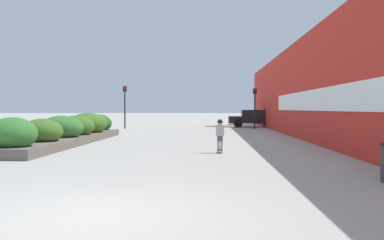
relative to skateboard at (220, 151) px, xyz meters
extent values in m
plane|color=#A3A099|center=(-2.07, -9.16, -0.07)|extent=(300.00, 300.00, 0.00)
cube|color=red|center=(4.61, 6.53, 2.57)|extent=(0.60, 47.26, 5.29)
cube|color=white|center=(4.27, 0.47, 1.91)|extent=(0.06, 26.18, 0.95)
cube|color=#605B54|center=(-6.86, 3.77, 0.11)|extent=(1.91, 12.95, 0.35)
ellipsoid|color=#33702D|center=(-6.85, -1.69, 0.70)|extent=(1.60, 1.59, 1.11)
ellipsoid|color=#3D6623|center=(-6.78, 0.60, 0.65)|extent=(1.58, 1.61, 0.99)
ellipsoid|color=#33702D|center=(-6.86, 2.98, 0.68)|extent=(1.91, 1.75, 1.07)
ellipsoid|color=#3D6623|center=(-6.77, 4.77, 0.68)|extent=(1.70, 1.61, 1.05)
ellipsoid|color=#3D6623|center=(-6.83, 6.92, 0.72)|extent=(2.00, 2.36, 1.17)
ellipsoid|color=#286028|center=(-6.89, 9.40, 0.67)|extent=(1.47, 1.65, 1.03)
cube|color=navy|center=(0.00, 0.00, 0.02)|extent=(0.20, 0.63, 0.01)
cylinder|color=beige|center=(-0.06, 0.22, -0.04)|extent=(0.05, 0.07, 0.06)
cylinder|color=beige|center=(0.08, 0.21, -0.04)|extent=(0.05, 0.07, 0.06)
cylinder|color=beige|center=(-0.08, -0.21, -0.04)|extent=(0.05, 0.07, 0.06)
cylinder|color=beige|center=(0.06, -0.22, -0.04)|extent=(0.05, 0.07, 0.06)
cylinder|color=tan|center=(-0.06, 0.00, 0.28)|extent=(0.10, 0.10, 0.51)
cylinder|color=tan|center=(0.06, 0.00, 0.28)|extent=(0.10, 0.10, 0.51)
cube|color=#4C4C51|center=(0.00, 0.00, 0.45)|extent=(0.19, 0.16, 0.18)
cube|color=#B2B2B7|center=(0.00, 0.00, 0.74)|extent=(0.30, 0.16, 0.40)
cylinder|color=tan|center=(-0.33, 0.02, 0.89)|extent=(0.38, 0.09, 0.07)
cylinder|color=tan|center=(0.33, -0.02, 0.89)|extent=(0.38, 0.09, 0.07)
sphere|color=tan|center=(0.00, 0.00, 1.02)|extent=(0.17, 0.17, 0.17)
sphere|color=black|center=(0.00, 0.00, 1.05)|extent=(0.19, 0.19, 0.19)
cube|color=black|center=(3.33, 21.74, 0.57)|extent=(4.19, 1.75, 0.60)
cube|color=black|center=(3.50, 21.74, 1.15)|extent=(2.30, 1.54, 0.56)
cylinder|color=black|center=(2.03, 20.91, 0.27)|extent=(0.67, 0.22, 0.67)
cylinder|color=black|center=(2.03, 22.58, 0.27)|extent=(0.67, 0.22, 0.67)
cylinder|color=black|center=(4.63, 20.91, 0.27)|extent=(0.67, 0.22, 0.67)
cylinder|color=black|center=(4.63, 22.58, 0.27)|extent=(0.67, 0.22, 0.67)
cube|color=black|center=(11.84, 22.92, 0.63)|extent=(4.25, 1.94, 0.74)
cube|color=black|center=(12.01, 22.92, 1.25)|extent=(2.34, 1.71, 0.49)
cylinder|color=black|center=(10.53, 22.00, 0.26)|extent=(0.66, 0.22, 0.66)
cylinder|color=black|center=(10.53, 23.84, 0.26)|extent=(0.66, 0.22, 0.66)
cylinder|color=black|center=(13.16, 22.00, 0.26)|extent=(0.66, 0.22, 0.66)
cylinder|color=black|center=(13.16, 23.84, 0.26)|extent=(0.66, 0.22, 0.66)
cylinder|color=black|center=(-7.21, 18.59, 1.41)|extent=(0.11, 0.11, 2.97)
cube|color=black|center=(-7.21, 18.59, 3.12)|extent=(0.28, 0.20, 0.45)
sphere|color=red|center=(-7.21, 18.47, 3.27)|extent=(0.15, 0.15, 0.15)
sphere|color=#2D2823|center=(-7.21, 18.47, 3.12)|extent=(0.15, 0.15, 0.15)
sphere|color=#2D2823|center=(-7.21, 18.47, 2.97)|extent=(0.15, 0.15, 0.15)
cylinder|color=black|center=(3.15, 18.39, 1.31)|extent=(0.11, 0.11, 2.76)
cube|color=black|center=(3.15, 18.39, 2.91)|extent=(0.28, 0.20, 0.45)
sphere|color=red|center=(3.15, 18.27, 3.06)|extent=(0.15, 0.15, 0.15)
sphere|color=#2D2823|center=(3.15, 18.27, 2.91)|extent=(0.15, 0.15, 0.15)
sphere|color=#2D2823|center=(3.15, 18.27, 2.76)|extent=(0.15, 0.15, 0.15)
camera|label=1|loc=(-0.35, -15.44, 1.53)|focal=40.00mm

